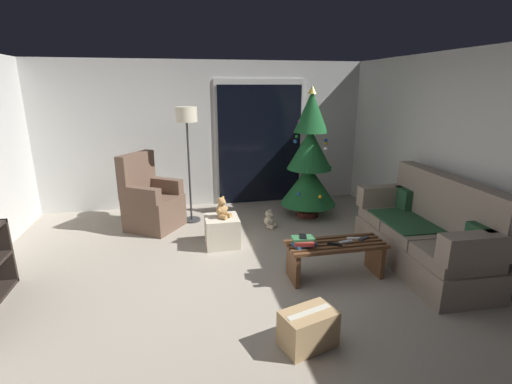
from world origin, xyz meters
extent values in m
plane|color=#9E9384|center=(0.00, 0.00, 0.00)|extent=(7.00, 7.00, 0.00)
cube|color=silver|center=(0.00, 3.06, 1.25)|extent=(5.72, 0.12, 2.50)
cube|color=silver|center=(2.86, 0.00, 1.25)|extent=(0.12, 6.00, 2.50)
cube|color=silver|center=(0.95, 2.99, 1.10)|extent=(1.60, 0.02, 2.20)
cube|color=black|center=(0.95, 2.97, 1.05)|extent=(1.50, 0.02, 2.10)
cube|color=gray|center=(2.25, 0.06, 0.17)|extent=(0.83, 1.93, 0.34)
cube|color=gray|center=(2.21, -0.55, 0.41)|extent=(0.70, 0.62, 0.14)
cube|color=gray|center=(2.23, 0.07, 0.41)|extent=(0.70, 0.62, 0.14)
cube|color=gray|center=(2.25, 0.68, 0.41)|extent=(0.70, 0.62, 0.14)
cube|color=gray|center=(2.55, 0.05, 0.78)|extent=(0.27, 1.91, 0.60)
cube|color=gray|center=(2.22, -0.81, 0.62)|extent=(0.77, 0.23, 0.28)
cube|color=gray|center=(2.28, 0.93, 0.62)|extent=(0.77, 0.23, 0.28)
cube|color=#234C2D|center=(2.22, 0.32, 0.49)|extent=(0.63, 0.92, 0.02)
cube|color=#234C2D|center=(2.38, -0.64, 0.62)|extent=(0.13, 0.32, 0.28)
cube|color=#234C2D|center=(2.44, 0.76, 0.62)|extent=(0.13, 0.32, 0.28)
cube|color=brown|center=(1.16, -0.16, 0.39)|extent=(1.10, 0.05, 0.04)
cube|color=brown|center=(1.16, -0.07, 0.39)|extent=(1.10, 0.05, 0.04)
cube|color=brown|center=(1.16, 0.02, 0.39)|extent=(1.10, 0.05, 0.04)
cube|color=brown|center=(1.16, 0.11, 0.39)|extent=(1.10, 0.05, 0.04)
cube|color=brown|center=(1.16, 0.20, 0.39)|extent=(1.10, 0.05, 0.04)
cube|color=brown|center=(0.67, 0.02, 0.19)|extent=(0.05, 0.36, 0.38)
cube|color=brown|center=(1.65, 0.02, 0.19)|extent=(0.05, 0.36, 0.38)
cube|color=silver|center=(1.40, 0.06, 0.42)|extent=(0.16, 0.08, 0.02)
cube|color=#333338|center=(1.51, 0.05, 0.42)|extent=(0.16, 0.12, 0.02)
cube|color=#ADADB2|center=(1.27, 0.00, 0.42)|extent=(0.16, 0.07, 0.02)
cube|color=black|center=(1.12, -0.03, 0.42)|extent=(0.15, 0.13, 0.02)
cube|color=#285684|center=(0.79, 0.02, 0.43)|extent=(0.27, 0.20, 0.03)
cube|color=#A32D28|center=(0.78, 0.01, 0.46)|extent=(0.24, 0.23, 0.04)
cube|color=#337042|center=(0.78, 0.02, 0.50)|extent=(0.25, 0.16, 0.03)
cube|color=black|center=(0.78, 0.03, 0.52)|extent=(0.10, 0.16, 0.01)
cylinder|color=#4C1E19|center=(1.55, 2.01, 0.05)|extent=(0.36, 0.36, 0.10)
cylinder|color=brown|center=(1.55, 2.01, 0.16)|extent=(0.08, 0.08, 0.12)
cone|color=#195628|center=(1.55, 2.01, 0.54)|extent=(0.90, 0.90, 0.64)
cone|color=#195628|center=(1.55, 2.01, 1.12)|extent=(0.71, 0.71, 0.64)
cone|color=#195628|center=(1.55, 2.01, 1.70)|extent=(0.53, 0.53, 0.64)
sphere|color=gold|center=(1.80, 1.99, 1.21)|extent=(0.06, 0.06, 0.06)
sphere|color=#1E8C33|center=(1.37, 2.16, 1.30)|extent=(0.06, 0.06, 0.06)
sphere|color=blue|center=(1.28, 1.69, 0.48)|extent=(0.06, 0.06, 0.06)
sphere|color=blue|center=(1.89, 2.02, 0.80)|extent=(0.06, 0.06, 0.06)
sphere|color=#B233A5|center=(1.37, 2.03, 1.55)|extent=(0.06, 0.06, 0.06)
sphere|color=gold|center=(1.70, 1.89, 1.48)|extent=(0.06, 0.06, 0.06)
sphere|color=#B233A5|center=(1.53, 2.32, 0.92)|extent=(0.06, 0.06, 0.06)
sphere|color=#1E8C33|center=(1.88, 1.95, 0.82)|extent=(0.06, 0.06, 0.06)
sphere|color=blue|center=(1.78, 1.93, 1.26)|extent=(0.06, 0.06, 0.06)
sphere|color=white|center=(1.73, 1.81, 1.15)|extent=(0.06, 0.06, 0.06)
sphere|color=blue|center=(1.35, 2.16, 1.22)|extent=(0.06, 0.06, 0.06)
sphere|color=gold|center=(1.59, 1.59, 0.45)|extent=(0.06, 0.06, 0.06)
cone|color=#EAD14C|center=(1.55, 2.01, 2.02)|extent=(0.14, 0.14, 0.12)
cube|color=brown|center=(-0.89, 1.98, 0.16)|extent=(0.94, 0.94, 0.31)
cube|color=brown|center=(-0.89, 1.98, 0.40)|extent=(0.94, 0.94, 0.18)
cube|color=brown|center=(-1.12, 2.13, 0.81)|extent=(0.51, 0.65, 0.64)
cube|color=brown|center=(-0.72, 2.20, 0.60)|extent=(0.56, 0.44, 0.22)
cube|color=brown|center=(-1.03, 1.73, 0.60)|extent=(0.56, 0.44, 0.22)
cylinder|color=#2D2D30|center=(-0.34, 2.18, 0.01)|extent=(0.28, 0.28, 0.02)
cylinder|color=#2D2D30|center=(-0.34, 2.18, 0.80)|extent=(0.03, 0.03, 1.55)
cylinder|color=beige|center=(-0.34, 2.18, 1.67)|extent=(0.32, 0.32, 0.22)
cube|color=beige|center=(0.03, 1.14, 0.20)|extent=(0.44, 0.44, 0.40)
cylinder|color=tan|center=(0.10, 1.13, 0.43)|extent=(0.12, 0.12, 0.06)
cylinder|color=tan|center=(0.03, 1.06, 0.43)|extent=(0.12, 0.12, 0.06)
sphere|color=tan|center=(0.03, 1.14, 0.50)|extent=(0.15, 0.15, 0.15)
sphere|color=tan|center=(0.03, 1.14, 0.62)|extent=(0.11, 0.11, 0.11)
sphere|color=tan|center=(0.06, 1.11, 0.61)|extent=(0.04, 0.04, 0.04)
sphere|color=tan|center=(0.05, 1.17, 0.66)|extent=(0.04, 0.04, 0.04)
sphere|color=tan|center=(0.00, 1.11, 0.66)|extent=(0.04, 0.04, 0.04)
sphere|color=tan|center=(0.09, 1.18, 0.51)|extent=(0.06, 0.06, 0.06)
sphere|color=tan|center=(-0.01, 1.08, 0.51)|extent=(0.06, 0.06, 0.06)
cylinder|color=beige|center=(0.87, 1.63, 0.03)|extent=(0.12, 0.12, 0.06)
cylinder|color=beige|center=(0.80, 1.56, 0.03)|extent=(0.12, 0.12, 0.06)
sphere|color=beige|center=(0.80, 1.64, 0.10)|extent=(0.15, 0.15, 0.15)
sphere|color=beige|center=(0.80, 1.64, 0.22)|extent=(0.11, 0.11, 0.11)
sphere|color=#F4E5C1|center=(0.83, 1.60, 0.21)|extent=(0.04, 0.04, 0.04)
sphere|color=beige|center=(0.82, 1.67, 0.27)|extent=(0.04, 0.04, 0.04)
sphere|color=beige|center=(0.77, 1.61, 0.27)|extent=(0.04, 0.04, 0.04)
sphere|color=beige|center=(0.86, 1.68, 0.11)|extent=(0.06, 0.06, 0.06)
sphere|color=beige|center=(0.76, 1.57, 0.11)|extent=(0.06, 0.06, 0.06)
cube|color=tan|center=(0.48, -1.02, 0.16)|extent=(0.51, 0.40, 0.31)
cube|color=beige|center=(0.48, -1.02, 0.32)|extent=(0.41, 0.18, 0.00)
camera|label=1|loc=(-0.48, -3.49, 2.08)|focal=25.96mm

